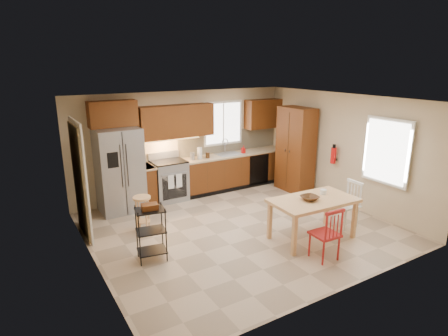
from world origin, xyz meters
name	(u,v)px	position (x,y,z in m)	size (l,w,h in m)	color
floor	(240,228)	(0.00, 0.00, 0.00)	(5.50, 5.50, 0.00)	tan
ceiling	(242,100)	(0.00, 0.00, 2.50)	(5.50, 5.00, 0.02)	silver
wall_back	(184,143)	(0.00, 2.50, 1.25)	(5.50, 0.02, 2.50)	#CCB793
wall_front	(345,211)	(0.00, -2.50, 1.25)	(5.50, 0.02, 2.50)	#CCB793
wall_left	(89,192)	(-2.75, 0.00, 1.25)	(0.02, 5.00, 2.50)	#CCB793
wall_right	(343,150)	(2.75, 0.00, 1.25)	(0.02, 5.00, 2.50)	#CCB793
refrigerator	(120,170)	(-1.70, 2.12, 0.91)	(0.92, 0.75, 1.82)	gray
range_stove	(169,181)	(-0.55, 2.19, 0.46)	(0.76, 0.63, 0.92)	gray
base_cabinet_narrow	(147,185)	(-1.10, 2.20, 0.45)	(0.30, 0.60, 0.90)	#592710
base_cabinet_run	(235,170)	(1.29, 2.20, 0.45)	(2.92, 0.60, 0.90)	#592710
dishwasher	(259,170)	(1.85, 1.91, 0.45)	(0.60, 0.02, 0.78)	black
backsplash	(229,141)	(1.29, 2.48, 1.18)	(2.92, 0.03, 0.55)	beige
upper_over_fridge	(113,114)	(-1.70, 2.33, 2.10)	(1.00, 0.35, 0.55)	#613210
upper_left_block	(176,121)	(-0.25, 2.33, 1.83)	(1.80, 0.35, 0.75)	#613210
upper_right_block	(263,114)	(2.25, 2.33, 1.83)	(1.00, 0.35, 0.75)	#613210
window_back	(223,123)	(1.10, 2.48, 1.65)	(1.12, 0.04, 1.12)	white
sink	(229,156)	(1.10, 2.20, 0.86)	(0.62, 0.46, 0.16)	gray
undercab_glow	(166,140)	(-0.55, 2.30, 1.43)	(1.60, 0.30, 0.01)	#FFBF66
soap_bottle	(243,149)	(1.48, 2.10, 1.00)	(0.09, 0.09, 0.19)	red
paper_towel	(200,153)	(0.25, 2.15, 1.04)	(0.12, 0.12, 0.28)	white
canister_steel	(192,156)	(0.05, 2.15, 0.99)	(0.11, 0.11, 0.18)	gray
canister_wood	(208,155)	(0.45, 2.12, 0.97)	(0.10, 0.10, 0.14)	#452512
pantry	(295,150)	(2.43, 1.20, 1.05)	(0.50, 0.95, 2.10)	#592710
fire_extinguisher	(333,156)	(2.63, 0.15, 1.10)	(0.12, 0.12, 0.36)	red
window_right	(387,152)	(2.68, -1.15, 1.45)	(0.04, 1.02, 1.32)	white
doorway	(79,181)	(-2.67, 1.30, 1.05)	(0.04, 0.95, 2.10)	#8C7A59
dining_table	(312,219)	(0.89, -1.04, 0.38)	(1.55, 0.87, 0.75)	#DFAE6F
chair_red	(325,233)	(0.54, -1.69, 0.45)	(0.43, 0.43, 0.91)	maroon
chair_white	(346,205)	(1.84, -0.99, 0.45)	(0.43, 0.43, 0.91)	white
table_bowl	(310,200)	(0.79, -1.04, 0.76)	(0.31, 0.31, 0.08)	#452512
table_jar	(323,193)	(1.23, -0.95, 0.79)	(0.11, 0.11, 0.13)	white
bar_stool	(143,214)	(-1.66, 0.88, 0.35)	(0.34, 0.34, 0.70)	#DFAE6F
utility_cart	(151,234)	(-1.91, -0.25, 0.46)	(0.46, 0.36, 0.92)	black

